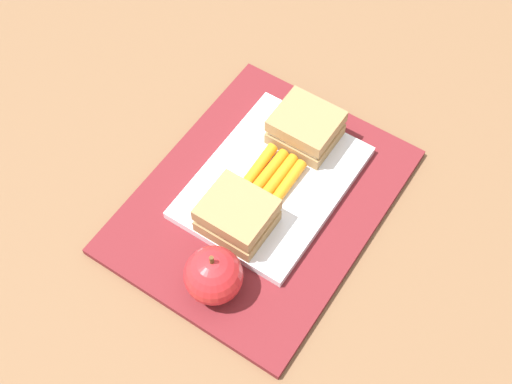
# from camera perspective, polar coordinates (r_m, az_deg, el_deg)

# --- Properties ---
(ground_plane) EXTENTS (2.40, 2.40, 0.00)m
(ground_plane) POSITION_cam_1_polar(r_m,az_deg,el_deg) (0.88, 0.45, -0.88)
(ground_plane) COLOR brown
(lunchbag_mat) EXTENTS (0.36, 0.28, 0.01)m
(lunchbag_mat) POSITION_cam_1_polar(r_m,az_deg,el_deg) (0.87, 0.45, -0.71)
(lunchbag_mat) COLOR maroon
(lunchbag_mat) RESTS_ON ground_plane
(food_tray) EXTENTS (0.23, 0.17, 0.01)m
(food_tray) POSITION_cam_1_polar(r_m,az_deg,el_deg) (0.87, 1.36, 0.83)
(food_tray) COLOR white
(food_tray) RESTS_ON lunchbag_mat
(sandwich_half_left) EXTENTS (0.07, 0.08, 0.04)m
(sandwich_half_left) POSITION_cam_1_polar(r_m,az_deg,el_deg) (0.89, 4.12, 5.33)
(sandwich_half_left) COLOR #9E7A4C
(sandwich_half_left) RESTS_ON food_tray
(sandwich_half_right) EXTENTS (0.07, 0.08, 0.04)m
(sandwich_half_right) POSITION_cam_1_polar(r_m,az_deg,el_deg) (0.82, -1.57, -1.94)
(sandwich_half_right) COLOR #9E7A4C
(sandwich_half_right) RESTS_ON food_tray
(carrot_sticks_bundle) EXTENTS (0.08, 0.06, 0.02)m
(carrot_sticks_bundle) POSITION_cam_1_polar(r_m,az_deg,el_deg) (0.86, 1.36, 1.34)
(carrot_sticks_bundle) COLOR orange
(carrot_sticks_bundle) RESTS_ON food_tray
(apple) EXTENTS (0.07, 0.07, 0.08)m
(apple) POSITION_cam_1_polar(r_m,az_deg,el_deg) (0.78, -3.53, -6.89)
(apple) COLOR red
(apple) RESTS_ON lunchbag_mat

